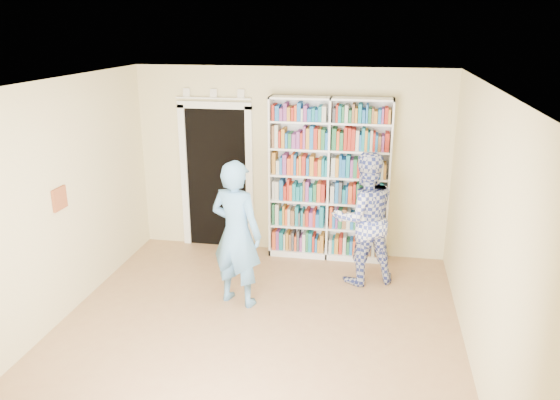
% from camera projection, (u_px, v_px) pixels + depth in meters
% --- Properties ---
extents(floor, '(5.00, 5.00, 0.00)m').
position_uv_depth(floor, '(253.00, 338.00, 5.93)').
color(floor, '#9E6F4C').
rests_on(floor, ground).
extents(ceiling, '(5.00, 5.00, 0.00)m').
position_uv_depth(ceiling, '(249.00, 86.00, 5.10)').
color(ceiling, white).
rests_on(ceiling, wall_back).
extents(wall_back, '(4.50, 0.00, 4.50)m').
position_uv_depth(wall_back, '(290.00, 162.00, 7.85)').
color(wall_back, beige).
rests_on(wall_back, floor).
extents(wall_left, '(0.00, 5.00, 5.00)m').
position_uv_depth(wall_left, '(48.00, 209.00, 5.89)').
color(wall_left, beige).
rests_on(wall_left, floor).
extents(wall_right, '(0.00, 5.00, 5.00)m').
position_uv_depth(wall_right, '(484.00, 236.00, 5.13)').
color(wall_right, beige).
rests_on(wall_right, floor).
extents(bookshelf, '(1.68, 0.32, 2.32)m').
position_uv_depth(bookshelf, '(329.00, 179.00, 7.67)').
color(bookshelf, white).
rests_on(bookshelf, floor).
extents(doorway, '(1.10, 0.08, 2.43)m').
position_uv_depth(doorway, '(217.00, 171.00, 8.07)').
color(doorway, black).
rests_on(doorway, floor).
extents(wall_art, '(0.03, 0.25, 0.25)m').
position_uv_depth(wall_art, '(60.00, 199.00, 6.06)').
color(wall_art, brown).
rests_on(wall_art, wall_left).
extents(man_blue, '(0.75, 0.60, 1.78)m').
position_uv_depth(man_blue, '(236.00, 234.00, 6.43)').
color(man_blue, '#568DC0').
rests_on(man_blue, floor).
extents(man_plaid, '(1.03, 0.92, 1.75)m').
position_uv_depth(man_plaid, '(364.00, 218.00, 6.99)').
color(man_plaid, '#303D93').
rests_on(man_plaid, floor).
extents(paper_sheet, '(0.22, 0.08, 0.32)m').
position_uv_depth(paper_sheet, '(370.00, 208.00, 6.74)').
color(paper_sheet, white).
rests_on(paper_sheet, man_plaid).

